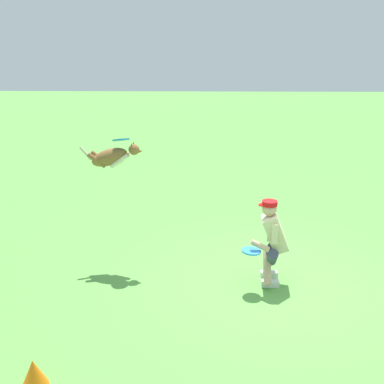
{
  "coord_description": "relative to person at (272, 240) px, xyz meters",
  "views": [
    {
      "loc": [
        1.03,
        6.01,
        3.4
      ],
      "look_at": [
        1.19,
        -0.49,
        1.3
      ],
      "focal_mm": 42.54,
      "sensor_mm": 36.0,
      "label": 1
    }
  ],
  "objects": [
    {
      "name": "person",
      "position": [
        0.0,
        0.0,
        0.0
      ],
      "size": [
        0.6,
        0.65,
        1.29
      ],
      "rotation": [
        0.0,
        0.0,
        -0.08
      ],
      "color": "silver",
      "rests_on": "ground_plane"
    },
    {
      "name": "frisbee_flying",
      "position": [
        2.28,
        -0.7,
        1.33
      ],
      "size": [
        0.37,
        0.37,
        0.1
      ],
      "primitive_type": "cylinder",
      "rotation": [
        -0.24,
        0.07,
        3.81
      ],
      "color": "#2898DD"
    },
    {
      "name": "dog",
      "position": [
        2.43,
        -0.72,
        1.06
      ],
      "size": [
        1.02,
        0.32,
        0.46
      ],
      "rotation": [
        0.0,
        0.0,
        3.04
      ],
      "color": "brown"
    },
    {
      "name": "ground_plane",
      "position": [
        -0.01,
        0.14,
        -0.7
      ],
      "size": [
        60.0,
        60.0,
        0.0
      ],
      "primitive_type": "plane",
      "color": "#5A9F44"
    },
    {
      "name": "training_cone",
      "position": [
        2.77,
        2.27,
        -0.54
      ],
      "size": [
        0.28,
        0.28,
        0.31
      ],
      "primitive_type": "cone",
      "color": "orange",
      "rests_on": "ground_plane"
    },
    {
      "name": "frisbee_held",
      "position": [
        0.32,
        0.21,
        -0.09
      ],
      "size": [
        0.37,
        0.37,
        0.04
      ],
      "primitive_type": "cylinder",
      "rotation": [
        -0.05,
        0.02,
        2.01
      ],
      "color": "#3185EB",
      "rests_on": "person"
    }
  ]
}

